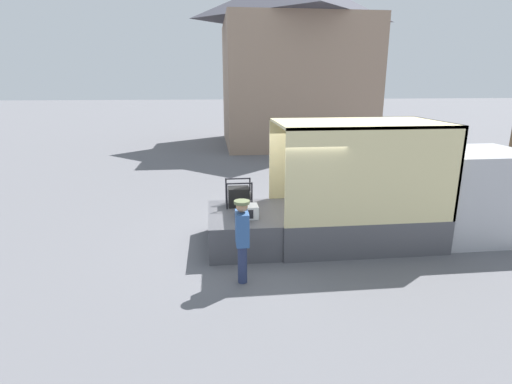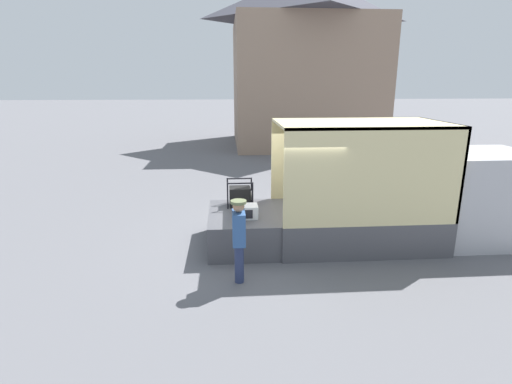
% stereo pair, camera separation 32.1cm
% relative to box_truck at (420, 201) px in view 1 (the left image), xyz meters
% --- Properties ---
extents(ground_plane, '(160.00, 160.00, 0.00)m').
position_rel_box_truck_xyz_m(ground_plane, '(-3.57, -0.00, -0.93)').
color(ground_plane, slate).
extents(box_truck, '(6.08, 2.27, 2.88)m').
position_rel_box_truck_xyz_m(box_truck, '(0.00, 0.00, 0.00)').
color(box_truck, '#B2B2B7').
rests_on(box_truck, ground).
extents(tailgate_deck, '(1.58, 2.15, 0.80)m').
position_rel_box_truck_xyz_m(tailgate_deck, '(-4.36, -0.00, -0.53)').
color(tailgate_deck, '#4C4C51').
rests_on(tailgate_deck, ground).
extents(microwave, '(0.45, 0.42, 0.29)m').
position_rel_box_truck_xyz_m(microwave, '(-4.26, -0.35, 0.01)').
color(microwave, white).
rests_on(microwave, tailgate_deck).
extents(portable_generator, '(0.64, 0.52, 0.65)m').
position_rel_box_truck_xyz_m(portable_generator, '(-4.39, 0.56, 0.11)').
color(portable_generator, black).
rests_on(portable_generator, tailgate_deck).
extents(worker_person, '(0.30, 0.44, 1.65)m').
position_rel_box_truck_xyz_m(worker_person, '(-4.51, -1.85, 0.08)').
color(worker_person, navy).
rests_on(worker_person, ground).
extents(house_backdrop, '(8.63, 8.30, 9.72)m').
position_rel_box_truck_xyz_m(house_backdrop, '(0.01, 15.84, 4.02)').
color(house_backdrop, gray).
rests_on(house_backdrop, ground).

